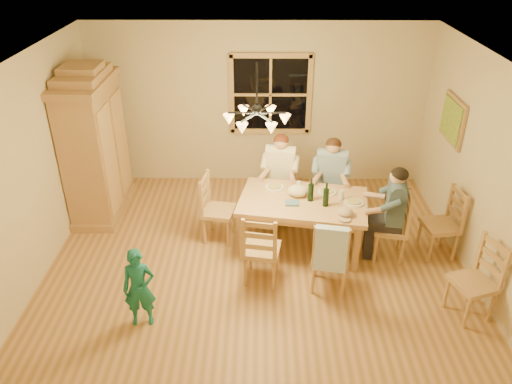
{
  "coord_description": "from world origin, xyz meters",
  "views": [
    {
      "loc": [
        0.04,
        -5.37,
        4.08
      ],
      "look_at": [
        -0.01,
        0.1,
        1.05
      ],
      "focal_mm": 35.0,
      "sensor_mm": 36.0,
      "label": 1
    }
  ],
  "objects_px": {
    "adult_woman": "(280,166)",
    "chair_spare_back": "(438,235)",
    "armoire": "(95,148)",
    "chair_near_left": "(262,259)",
    "chandelier": "(257,117)",
    "chair_spare_front": "(470,293)",
    "adult_plaid_man": "(331,170)",
    "chair_far_left": "(280,198)",
    "chair_end_right": "(389,237)",
    "chair_end_left": "(219,220)",
    "dining_table": "(303,206)",
    "child": "(139,288)",
    "wine_bottle_a": "(311,189)",
    "wine_bottle_b": "(326,194)",
    "adult_slate_man": "(394,202)",
    "chair_near_right": "(329,267)",
    "chair_far_right": "(329,202)"
  },
  "relations": [
    {
      "from": "chair_end_right",
      "to": "adult_plaid_man",
      "type": "xyz_separation_m",
      "value": [
        -0.69,
        0.93,
        0.54
      ]
    },
    {
      "from": "chandelier",
      "to": "adult_plaid_man",
      "type": "distance_m",
      "value": 2.0
    },
    {
      "from": "chandelier",
      "to": "wine_bottle_a",
      "type": "relative_size",
      "value": 2.33
    },
    {
      "from": "chair_spare_back",
      "to": "chair_near_left",
      "type": "bearing_deg",
      "value": 95.81
    },
    {
      "from": "dining_table",
      "to": "adult_slate_man",
      "type": "xyz_separation_m",
      "value": [
        1.16,
        -0.2,
        0.18
      ]
    },
    {
      "from": "wine_bottle_a",
      "to": "child",
      "type": "xyz_separation_m",
      "value": [
        -2.0,
        -1.49,
        -0.43
      ]
    },
    {
      "from": "dining_table",
      "to": "child",
      "type": "height_order",
      "value": "child"
    },
    {
      "from": "chair_far_right",
      "to": "chair_spare_back",
      "type": "height_order",
      "value": "same"
    },
    {
      "from": "armoire",
      "to": "chair_near_left",
      "type": "distance_m",
      "value": 3.11
    },
    {
      "from": "chair_far_right",
      "to": "chair_spare_front",
      "type": "xyz_separation_m",
      "value": [
        1.37,
        -2.07,
        0.0
      ]
    },
    {
      "from": "armoire",
      "to": "child",
      "type": "distance_m",
      "value": 2.81
    },
    {
      "from": "chandelier",
      "to": "chair_spare_front",
      "type": "xyz_separation_m",
      "value": [
        2.45,
        -0.92,
        -1.77
      ]
    },
    {
      "from": "chair_near_right",
      "to": "chair_end_right",
      "type": "height_order",
      "value": "same"
    },
    {
      "from": "chair_far_left",
      "to": "chair_spare_front",
      "type": "height_order",
      "value": "same"
    },
    {
      "from": "chair_far_right",
      "to": "chair_near_right",
      "type": "xyz_separation_m",
      "value": [
        -0.18,
        -1.59,
        0.0
      ]
    },
    {
      "from": "chair_end_right",
      "to": "wine_bottle_a",
      "type": "bearing_deg",
      "value": 89.96
    },
    {
      "from": "adult_plaid_man",
      "to": "chair_spare_back",
      "type": "xyz_separation_m",
      "value": [
        1.37,
        -0.87,
        -0.54
      ]
    },
    {
      "from": "chair_far_left",
      "to": "adult_slate_man",
      "type": "bearing_deg",
      "value": 153.43
    },
    {
      "from": "chair_near_right",
      "to": "chair_spare_back",
      "type": "bearing_deg",
      "value": 34.67
    },
    {
      "from": "armoire",
      "to": "chair_spare_front",
      "type": "relative_size",
      "value": 2.32
    },
    {
      "from": "chair_end_left",
      "to": "wine_bottle_b",
      "type": "height_order",
      "value": "wine_bottle_b"
    },
    {
      "from": "chair_near_right",
      "to": "chair_spare_front",
      "type": "relative_size",
      "value": 1.0
    },
    {
      "from": "armoire",
      "to": "wine_bottle_b",
      "type": "bearing_deg",
      "value": -19.12
    },
    {
      "from": "armoire",
      "to": "adult_woman",
      "type": "relative_size",
      "value": 2.63
    },
    {
      "from": "chair_near_left",
      "to": "wine_bottle_a",
      "type": "relative_size",
      "value": 3.0
    },
    {
      "from": "wine_bottle_b",
      "to": "adult_plaid_man",
      "type": "bearing_deg",
      "value": 78.23
    },
    {
      "from": "chair_near_right",
      "to": "wine_bottle_b",
      "type": "xyz_separation_m",
      "value": [
        -0.0,
        0.71,
        0.62
      ]
    },
    {
      "from": "armoire",
      "to": "chair_spare_front",
      "type": "xyz_separation_m",
      "value": [
        4.87,
        -2.34,
        -0.75
      ]
    },
    {
      "from": "adult_woman",
      "to": "chair_spare_back",
      "type": "distance_m",
      "value": 2.4
    },
    {
      "from": "adult_woman",
      "to": "wine_bottle_a",
      "type": "relative_size",
      "value": 2.65
    },
    {
      "from": "armoire",
      "to": "wine_bottle_b",
      "type": "xyz_separation_m",
      "value": [
        3.32,
        -1.15,
        -0.13
      ]
    },
    {
      "from": "wine_bottle_a",
      "to": "child",
      "type": "height_order",
      "value": "wine_bottle_a"
    },
    {
      "from": "dining_table",
      "to": "chair_far_right",
      "type": "distance_m",
      "value": 0.93
    },
    {
      "from": "dining_table",
      "to": "chair_far_left",
      "type": "distance_m",
      "value": 0.97
    },
    {
      "from": "dining_table",
      "to": "chair_near_right",
      "type": "bearing_deg",
      "value": -72.03
    },
    {
      "from": "chair_far_right",
      "to": "adult_plaid_man",
      "type": "height_order",
      "value": "adult_plaid_man"
    },
    {
      "from": "child",
      "to": "chair_end_right",
      "type": "bearing_deg",
      "value": 16.26
    },
    {
      "from": "child",
      "to": "chair_spare_front",
      "type": "distance_m",
      "value": 3.75
    },
    {
      "from": "armoire",
      "to": "chair_end_right",
      "type": "distance_m",
      "value": 4.43
    },
    {
      "from": "chair_far_left",
      "to": "adult_plaid_man",
      "type": "xyz_separation_m",
      "value": [
        0.74,
        -0.13,
        0.54
      ]
    },
    {
      "from": "adult_slate_man",
      "to": "wine_bottle_b",
      "type": "height_order",
      "value": "adult_slate_man"
    },
    {
      "from": "child",
      "to": "adult_woman",
      "type": "bearing_deg",
      "value": 48.66
    },
    {
      "from": "adult_slate_man",
      "to": "chair_spare_front",
      "type": "xyz_separation_m",
      "value": [
        0.68,
        -1.14,
        -0.54
      ]
    },
    {
      "from": "chair_end_left",
      "to": "adult_woman",
      "type": "height_order",
      "value": "adult_woman"
    },
    {
      "from": "child",
      "to": "chair_far_left",
      "type": "bearing_deg",
      "value": 48.66
    },
    {
      "from": "chair_end_left",
      "to": "wine_bottle_b",
      "type": "relative_size",
      "value": 3.0
    },
    {
      "from": "chair_far_left",
      "to": "chair_spare_front",
      "type": "relative_size",
      "value": 1.0
    },
    {
      "from": "dining_table",
      "to": "wine_bottle_b",
      "type": "bearing_deg",
      "value": -28.4
    },
    {
      "from": "adult_woman",
      "to": "adult_plaid_man",
      "type": "relative_size",
      "value": 1.0
    },
    {
      "from": "chair_far_right",
      "to": "wine_bottle_a",
      "type": "height_order",
      "value": "wine_bottle_a"
    }
  ]
}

